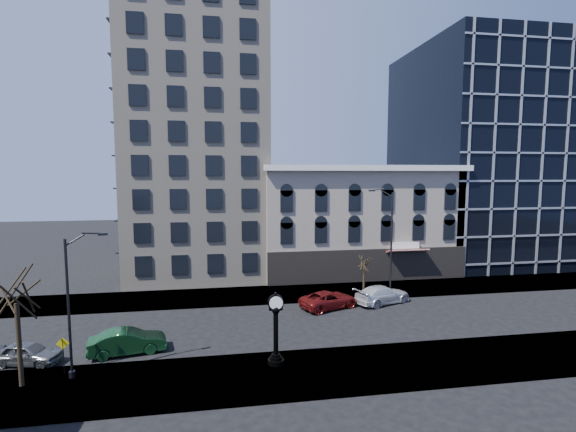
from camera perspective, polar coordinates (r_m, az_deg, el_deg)
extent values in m
plane|color=black|center=(33.06, -2.37, -14.70)|extent=(160.00, 160.00, 0.00)
cube|color=gray|center=(40.59, -3.77, -10.70)|extent=(160.00, 6.00, 0.12)
cube|color=gray|center=(25.76, -0.04, -20.73)|extent=(160.00, 6.00, 0.12)
cube|color=#BDAE98|center=(50.36, -12.22, 14.13)|extent=(15.00, 15.00, 38.00)
cube|color=gray|center=(49.64, 9.17, -0.74)|extent=(22.00, 10.00, 12.00)
cube|color=white|center=(44.44, 11.44, 6.48)|extent=(22.60, 0.80, 0.60)
cube|color=black|center=(45.63, 11.11, -6.70)|extent=(22.00, 0.30, 3.60)
cube|color=maroon|center=(46.36, 16.04, -4.60)|extent=(4.50, 1.18, 0.55)
cube|color=black|center=(62.94, 25.45, 7.43)|extent=(20.00, 20.00, 28.00)
cylinder|color=black|center=(26.70, -1.66, -19.26)|extent=(1.01, 1.01, 0.28)
cylinder|color=black|center=(26.60, -1.67, -18.81)|extent=(0.73, 0.73, 0.18)
cylinder|color=black|center=(26.53, -1.67, -18.49)|extent=(0.55, 0.55, 0.15)
cylinder|color=black|center=(25.99, -1.68, -15.68)|extent=(0.29, 0.29, 2.66)
sphere|color=black|center=(25.51, -1.69, -12.70)|extent=(0.51, 0.51, 0.51)
cube|color=black|center=(25.48, -1.69, -12.51)|extent=(0.84, 0.25, 0.23)
cylinder|color=black|center=(25.37, -1.69, -11.72)|extent=(0.97, 0.35, 0.96)
cylinder|color=white|center=(25.22, -1.64, -11.82)|extent=(0.81, 0.07, 0.81)
cylinder|color=white|center=(25.51, -1.74, -11.61)|extent=(0.81, 0.07, 0.81)
sphere|color=black|center=(25.21, -1.69, -10.52)|extent=(0.18, 0.18, 0.18)
cylinder|color=black|center=(26.62, -27.81, -11.22)|extent=(0.15, 0.15, 7.91)
cylinder|color=black|center=(27.92, -27.42, -18.66)|extent=(0.33, 0.33, 0.37)
cube|color=black|center=(25.74, -24.34, -2.30)|extent=(0.54, 0.33, 0.13)
cylinder|color=black|center=(40.79, 13.94, -3.70)|extent=(0.18, 0.18, 9.70)
cylinder|color=black|center=(41.79, 13.79, -9.97)|extent=(0.41, 0.41, 0.45)
cube|color=black|center=(40.33, 11.06, 3.43)|extent=(0.67, 0.47, 0.16)
cylinder|color=#312718|center=(27.50, -32.86, -14.60)|extent=(0.25, 0.25, 4.58)
cylinder|color=#312718|center=(41.98, 10.34, -8.21)|extent=(0.24, 0.24, 2.73)
cylinder|color=black|center=(28.32, -28.35, -16.60)|extent=(0.05, 0.05, 1.96)
cube|color=yellow|center=(28.04, -28.43, -15.08)|extent=(0.69, 0.09, 0.69)
imported|color=#595B60|center=(31.06, -32.08, -15.62)|extent=(4.28, 2.45, 1.37)
imported|color=#143F1E|center=(29.92, -21.07, -15.72)|extent=(5.00, 2.53, 1.57)
imported|color=maroon|center=(36.92, 5.62, -11.32)|extent=(5.76, 4.15, 1.46)
imported|color=silver|center=(38.94, 12.77, -10.43)|extent=(5.87, 4.03, 1.58)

